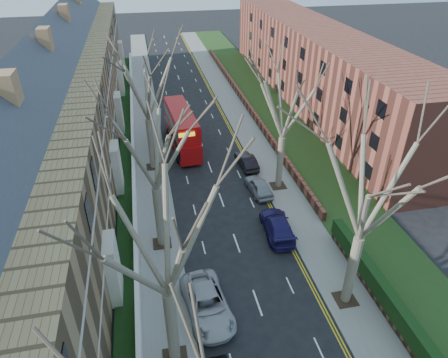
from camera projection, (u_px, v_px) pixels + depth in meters
pavement_left at (146, 124)px, 50.00m from camera, size 3.00×102.00×0.12m
pavement_right at (239, 116)px, 52.07m from camera, size 3.00×102.00×0.12m
terrace_left at (65, 113)px, 39.14m from camera, size 9.70×78.00×13.60m
flats_right at (314, 65)px, 54.74m from camera, size 13.97×54.00×10.00m
front_wall_left at (133, 151)px, 42.78m from camera, size 0.30×78.00×1.00m
grass_verge_right at (272, 113)px, 52.79m from camera, size 6.00×102.00×0.06m
tree_left_mid at (161, 229)px, 17.63m from camera, size 10.50×10.50×14.71m
tree_left_far at (151, 137)px, 26.10m from camera, size 10.15×10.15×14.22m
tree_left_dist at (144, 76)px, 35.88m from camera, size 10.50×10.50×14.71m
tree_right_mid at (374, 178)px, 21.25m from camera, size 10.50×10.50×14.71m
tree_right_far at (286, 94)px, 33.04m from camera, size 10.15×10.15×14.22m
double_decker_bus at (182, 130)px, 43.82m from camera, size 3.15×10.23×4.25m
car_left_far at (207, 304)px, 25.12m from camera, size 3.15×5.82×1.55m
car_right_near at (277, 226)px, 31.78m from camera, size 2.46×5.29×1.49m
car_right_mid at (259, 186)px, 36.78m from camera, size 2.01×4.23×1.40m
car_right_far at (247, 161)px, 40.81m from camera, size 1.76×4.17×1.34m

